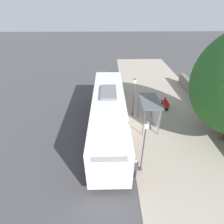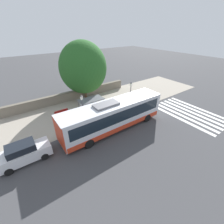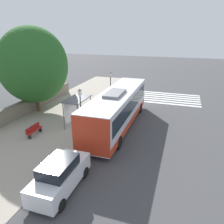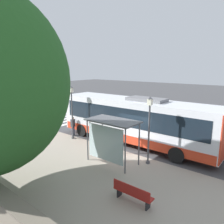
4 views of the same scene
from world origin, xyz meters
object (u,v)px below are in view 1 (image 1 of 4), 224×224
(bus_shelter, at_px, (151,105))
(bench, at_px, (165,104))
(bus, at_px, (109,114))
(street_lamp_near, at_px, (144,143))
(pedestrian, at_px, (135,167))
(parked_car_behind_bus, at_px, (112,82))
(street_lamp_far, at_px, (134,94))

(bus_shelter, bearing_deg, bench, -127.66)
(bus, distance_m, street_lamp_near, 4.97)
(bus, relative_size, bus_shelter, 3.97)
(bus, xyz_separation_m, pedestrian, (-1.64, 4.98, -0.89))
(pedestrian, relative_size, parked_car_behind_bus, 0.38)
(pedestrian, distance_m, parked_car_behind_bus, 14.20)
(parked_car_behind_bus, bearing_deg, bus_shelter, 111.12)
(pedestrian, distance_m, street_lamp_far, 7.68)
(bus_shelter, bearing_deg, pedestrian, 69.84)
(bus, height_order, street_lamp_far, street_lamp_far)
(bus, distance_m, parked_car_behind_bus, 9.24)
(pedestrian, bearing_deg, street_lamp_near, -133.30)
(bench, height_order, parked_car_behind_bus, parked_car_behind_bus)
(street_lamp_far, bearing_deg, pedestrian, 84.06)
(street_lamp_far, bearing_deg, street_lamp_near, 87.84)
(pedestrian, relative_size, street_lamp_near, 0.38)
(street_lamp_far, bearing_deg, parked_car_behind_bus, -74.08)
(bus, xyz_separation_m, bus_shelter, (-3.76, -0.80, 0.33))
(bus, distance_m, bench, 7.47)
(bus_shelter, xyz_separation_m, street_lamp_near, (1.60, 5.23, 0.34))
(pedestrian, bearing_deg, street_lamp_far, -95.94)
(bench, relative_size, street_lamp_far, 0.45)
(bus, relative_size, pedestrian, 7.62)
(bench, bearing_deg, street_lamp_far, 20.66)
(bus, distance_m, pedestrian, 5.31)
(pedestrian, relative_size, bench, 0.90)
(bus, height_order, bench, bus)
(bus_shelter, xyz_separation_m, parked_car_behind_bus, (3.24, -8.38, -1.24))
(pedestrian, bearing_deg, parked_car_behind_bus, -85.49)
(street_lamp_far, height_order, parked_car_behind_bus, street_lamp_far)
(bench, bearing_deg, street_lamp_near, 64.29)
(bus_shelter, relative_size, street_lamp_far, 0.77)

